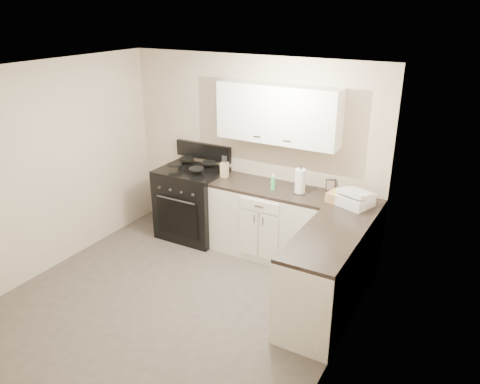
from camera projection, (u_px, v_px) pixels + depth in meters
The scene contains 20 objects.
floor at pixel (175, 302), 5.19m from camera, with size 3.60×3.60×0.00m, color #473F38.
ceiling at pixel (161, 72), 4.25m from camera, with size 3.60×3.60×0.00m, color white.
wall_back at pixel (252, 152), 6.17m from camera, with size 3.60×3.60×0.00m, color beige.
wall_right at pixel (342, 239), 3.90m from camera, with size 3.60×3.60×0.00m, color beige.
wall_left at pixel (47, 170), 5.53m from camera, with size 3.60×3.60×0.00m, color beige.
wall_front at pixel (11, 286), 3.26m from camera, with size 3.60×3.60×0.00m, color beige.
base_cabinets_back at pixel (270, 222), 6.04m from camera, with size 1.55×0.60×0.90m, color silver.
base_cabinets_right at pixel (333, 267), 5.03m from camera, with size 0.60×1.90×0.90m, color silver.
countertop_back at pixel (271, 189), 5.86m from camera, with size 1.55×0.60×0.04m, color black.
countertop_right at pixel (337, 227), 4.85m from camera, with size 0.60×1.90×0.04m, color black.
upper_cabinets at pixel (278, 114), 5.64m from camera, with size 1.55×0.30×0.70m, color white.
stove at pixel (193, 205), 6.55m from camera, with size 0.87×0.75×1.06m, color black.
knife_block at pixel (224, 170), 6.16m from camera, with size 0.09×0.08×0.20m, color #D1B981.
paper_towel at pixel (300, 181), 5.62m from camera, with size 0.13×0.13×0.30m, color white.
soap_bottle at pixel (273, 183), 5.74m from camera, with size 0.06×0.06×0.17m, color #47B965.
picture_frame at pixel (331, 185), 5.71m from camera, with size 0.12×0.02×0.15m, color black.
wicker_basket at pixel (342, 198), 5.38m from camera, with size 0.33×0.22×0.11m, color tan.
countertop_grill at pixel (355, 201), 5.30m from camera, with size 0.34×0.32×0.12m, color white.
oven_mitt_near at pixel (284, 280), 4.69m from camera, with size 0.02×0.15×0.25m, color black.
oven_mitt_far at pixel (297, 269), 4.98m from camera, with size 0.02×0.13×0.23m, color black.
Camera 1 is at (2.75, -3.44, 3.08)m, focal length 35.00 mm.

